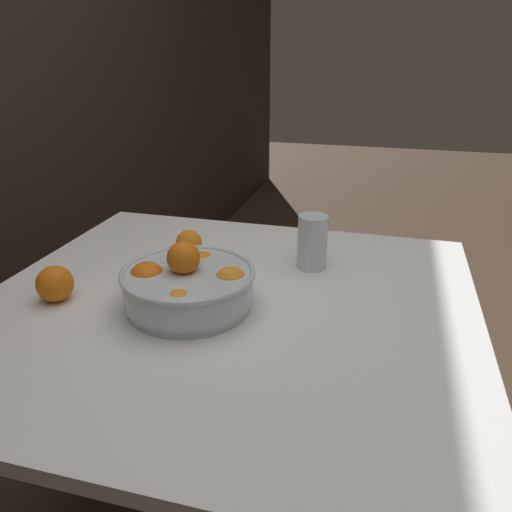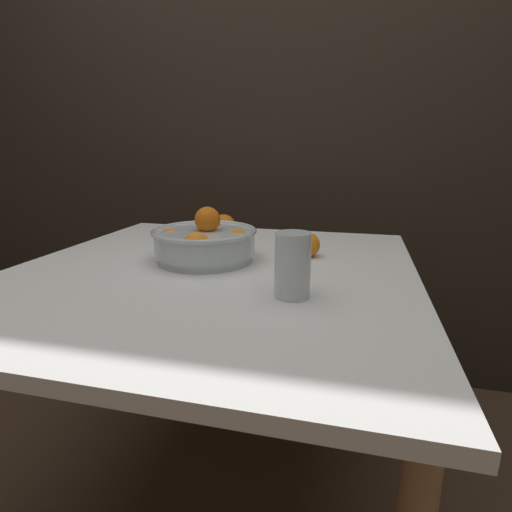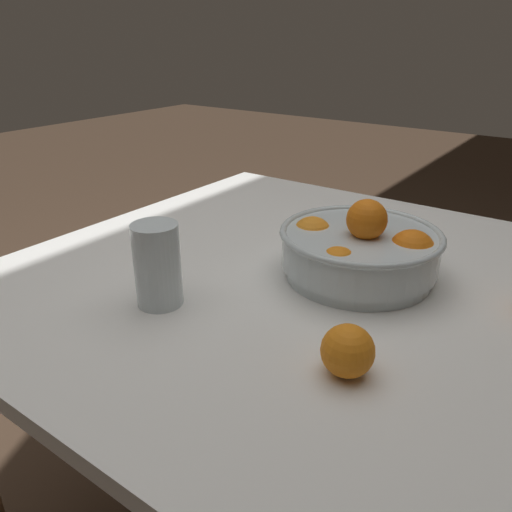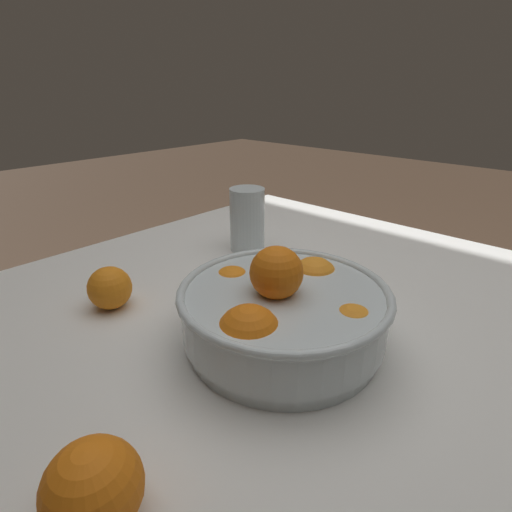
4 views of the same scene
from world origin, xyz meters
The scene contains 4 objects.
dining_table centered at (0.00, 0.00, 0.68)m, with size 1.04×1.10×0.76m.
fruit_bowl centered at (-0.04, 0.07, 0.82)m, with size 0.29×0.29×0.15m.
juice_glass centered at (0.24, -0.16, 0.83)m, with size 0.08×0.08×0.14m.
orange_loose_front centered at (0.23, 0.18, 0.80)m, with size 0.07×0.07×0.07m, color orange.
Camera 3 is at (0.73, 0.39, 1.17)m, focal length 35.00 mm.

